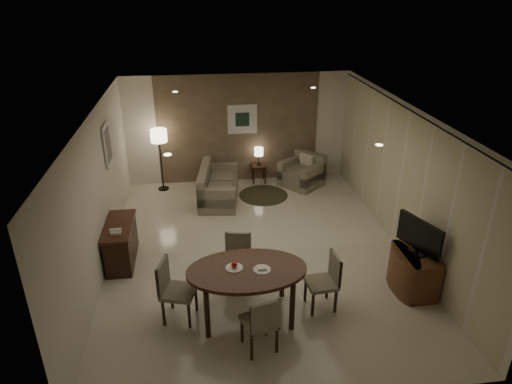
{
  "coord_description": "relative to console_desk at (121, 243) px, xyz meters",
  "views": [
    {
      "loc": [
        -1.01,
        -7.33,
        4.7
      ],
      "look_at": [
        0.0,
        0.2,
        1.15
      ],
      "focal_mm": 32.0,
      "sensor_mm": 36.0,
      "label": 1
    }
  ],
  "objects": [
    {
      "name": "room_shell",
      "position": [
        2.49,
        0.4,
        0.98
      ],
      "size": [
        5.5,
        7.0,
        2.7
      ],
      "color": "beige",
      "rests_on": "ground"
    },
    {
      "name": "taupe_accent",
      "position": [
        2.49,
        3.48,
        0.98
      ],
      "size": [
        3.96,
        0.03,
        2.7
      ],
      "primitive_type": "cube",
      "color": "#7C664D",
      "rests_on": "wall_back"
    },
    {
      "name": "curtain_wall",
      "position": [
        5.17,
        0.0,
        0.95
      ],
      "size": [
        0.08,
        6.7,
        2.58
      ],
      "primitive_type": null,
      "color": "beige",
      "rests_on": "wall_right"
    },
    {
      "name": "curtain_rod",
      "position": [
        5.17,
        0.0,
        2.27
      ],
      "size": [
        0.03,
        6.8,
        0.03
      ],
      "primitive_type": "cylinder",
      "rotation": [
        1.57,
        0.0,
        0.0
      ],
      "color": "black",
      "rests_on": "wall_right"
    },
    {
      "name": "art_back_frame",
      "position": [
        2.59,
        3.46,
        1.23
      ],
      "size": [
        0.72,
        0.03,
        0.72
      ],
      "primitive_type": "cube",
      "color": "silver",
      "rests_on": "wall_back"
    },
    {
      "name": "art_back_canvas",
      "position": [
        2.59,
        3.44,
        1.23
      ],
      "size": [
        0.34,
        0.01,
        0.34
      ],
      "primitive_type": "cube",
      "color": "#192D24",
      "rests_on": "wall_back"
    },
    {
      "name": "art_left_frame",
      "position": [
        -0.23,
        1.2,
        1.48
      ],
      "size": [
        0.03,
        0.6,
        0.8
      ],
      "primitive_type": "cube",
      "color": "silver",
      "rests_on": "wall_left"
    },
    {
      "name": "art_left_canvas",
      "position": [
        -0.21,
        1.2,
        1.48
      ],
      "size": [
        0.01,
        0.46,
        0.64
      ],
      "primitive_type": "cube",
      "color": "gray",
      "rests_on": "wall_left"
    },
    {
      "name": "downlight_nl",
      "position": [
        1.09,
        -1.8,
        2.31
      ],
      "size": [
        0.1,
        0.1,
        0.01
      ],
      "primitive_type": "cylinder",
      "color": "white",
      "rests_on": "ceiling"
    },
    {
      "name": "downlight_nr",
      "position": [
        3.89,
        -1.8,
        2.31
      ],
      "size": [
        0.1,
        0.1,
        0.01
      ],
      "primitive_type": "cylinder",
      "color": "white",
      "rests_on": "ceiling"
    },
    {
      "name": "downlight_fl",
      "position": [
        1.09,
        1.8,
        2.31
      ],
      "size": [
        0.1,
        0.1,
        0.01
      ],
      "primitive_type": "cylinder",
      "color": "white",
      "rests_on": "ceiling"
    },
    {
      "name": "downlight_fr",
      "position": [
        3.89,
        1.8,
        2.31
      ],
      "size": [
        0.1,
        0.1,
        0.01
      ],
      "primitive_type": "cylinder",
      "color": "white",
      "rests_on": "ceiling"
    },
    {
      "name": "console_desk",
      "position": [
        0.0,
        0.0,
        0.0
      ],
      "size": [
        0.48,
        1.2,
        0.75
      ],
      "primitive_type": null,
      "color": "#4D2C18",
      "rests_on": "floor"
    },
    {
      "name": "telephone",
      "position": [
        0.0,
        -0.3,
        0.43
      ],
      "size": [
        0.2,
        0.14,
        0.09
      ],
      "primitive_type": null,
      "color": "white",
      "rests_on": "console_desk"
    },
    {
      "name": "tv_cabinet",
      "position": [
        4.89,
        -1.5,
        -0.03
      ],
      "size": [
        0.48,
        0.9,
        0.7
      ],
      "primitive_type": null,
      "color": "brown",
      "rests_on": "floor"
    },
    {
      "name": "flat_tv",
      "position": [
        4.87,
        -1.5,
        0.65
      ],
      "size": [
        0.36,
        0.85,
        0.6
      ],
      "primitive_type": null,
      "rotation": [
        0.0,
        0.0,
        0.35
      ],
      "color": "black",
      "rests_on": "tv_cabinet"
    },
    {
      "name": "dining_table",
      "position": [
        2.09,
        -1.78,
        0.04
      ],
      "size": [
        1.79,
        1.12,
        0.84
      ],
      "primitive_type": null,
      "color": "#4D2C18",
      "rests_on": "floor"
    },
    {
      "name": "chair_near",
      "position": [
        2.17,
        -2.48,
        0.09
      ],
      "size": [
        0.55,
        0.55,
        0.92
      ],
      "primitive_type": null,
      "rotation": [
        0.0,
        0.0,
        3.39
      ],
      "color": "gray",
      "rests_on": "floor"
    },
    {
      "name": "chair_far",
      "position": [
        2.0,
        -1.06,
        0.09
      ],
      "size": [
        0.53,
        0.53,
        0.92
      ],
      "primitive_type": null,
      "rotation": [
        0.0,
        0.0,
        -0.2
      ],
      "color": "gray",
      "rests_on": "floor"
    },
    {
      "name": "chair_left",
      "position": [
        1.07,
        -1.71,
        0.12
      ],
      "size": [
        0.59,
        0.59,
        0.98
      ],
      "primitive_type": null,
      "rotation": [
        0.0,
        0.0,
        1.29
      ],
      "color": "gray",
      "rests_on": "floor"
    },
    {
      "name": "chair_right",
      "position": [
        3.24,
        -1.74,
        0.08
      ],
      "size": [
        0.48,
        0.48,
        0.92
      ],
      "primitive_type": null,
      "rotation": [
        0.0,
        0.0,
        -1.49
      ],
      "color": "gray",
      "rests_on": "floor"
    },
    {
      "name": "plate_a",
      "position": [
        1.91,
        -1.73,
        0.47
      ],
      "size": [
        0.26,
        0.26,
        0.02
      ],
      "primitive_type": "cylinder",
      "color": "white",
      "rests_on": "dining_table"
    },
    {
      "name": "plate_b",
      "position": [
        2.31,
        -1.83,
        0.47
      ],
      "size": [
        0.26,
        0.26,
        0.02
      ],
      "primitive_type": "cylinder",
      "color": "white",
      "rests_on": "dining_table"
    },
    {
      "name": "fruit_apple",
      "position": [
        1.91,
        -1.73,
        0.52
      ],
      "size": [
        0.09,
        0.09,
        0.09
      ],
      "primitive_type": "sphere",
      "color": "red",
      "rests_on": "plate_a"
    },
    {
      "name": "napkin",
      "position": [
        2.31,
        -1.83,
        0.49
      ],
      "size": [
        0.12,
        0.08,
        0.03
      ],
      "primitive_type": "cube",
      "color": "white",
      "rests_on": "plate_b"
    },
    {
      "name": "round_rug",
      "position": [
        2.97,
        2.44,
        -0.37
      ],
      "size": [
        1.17,
        1.17,
        0.01
      ],
      "primitive_type": "cylinder",
      "color": "#463E27",
      "rests_on": "floor"
    },
    {
      "name": "sofa",
      "position": [
        1.9,
        2.36,
        0.02
      ],
      "size": [
        1.76,
        1.04,
        0.78
      ],
      "primitive_type": null,
      "rotation": [
        0.0,
        0.0,
        1.44
      ],
      "color": "gray",
      "rests_on": "floor"
    },
    {
      "name": "armchair",
      "position": [
        4.0,
        2.89,
        0.02
      ],
      "size": [
        1.22,
        1.23,
        0.79
      ],
      "primitive_type": null,
      "rotation": [
        0.0,
        0.0,
        -0.89
      ],
      "color": "gray",
      "rests_on": "floor"
    },
    {
      "name": "side_table",
      "position": [
        2.97,
        3.25,
        -0.14
      ],
      "size": [
        0.37,
        0.37,
        0.47
      ],
      "primitive_type": null,
      "color": "#311F10",
      "rests_on": "floor"
    },
    {
      "name": "table_lamp",
      "position": [
        2.97,
        3.25,
        0.34
      ],
      "size": [
        0.22,
        0.22,
        0.5
      ],
      "primitive_type": null,
      "color": "#FFEAC1",
      "rests_on": "side_table"
    },
    {
      "name": "floor_lamp",
      "position": [
        0.58,
        3.12,
        0.39
      ],
      "size": [
        0.39,
        0.39,
        1.53
      ],
      "primitive_type": null,
      "color": "#FFE5B7",
      "rests_on": "floor"
    }
  ]
}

